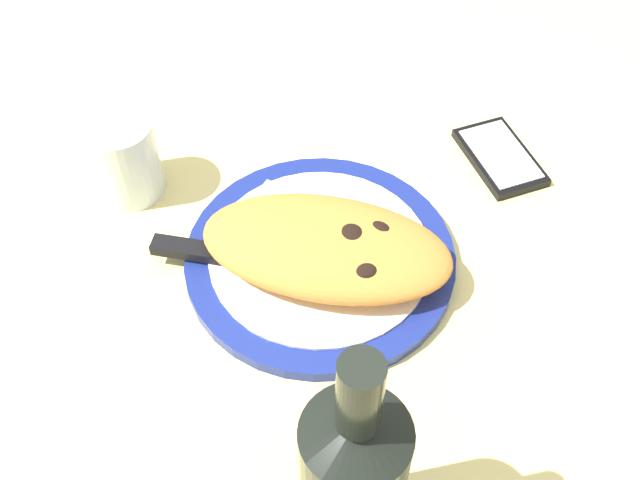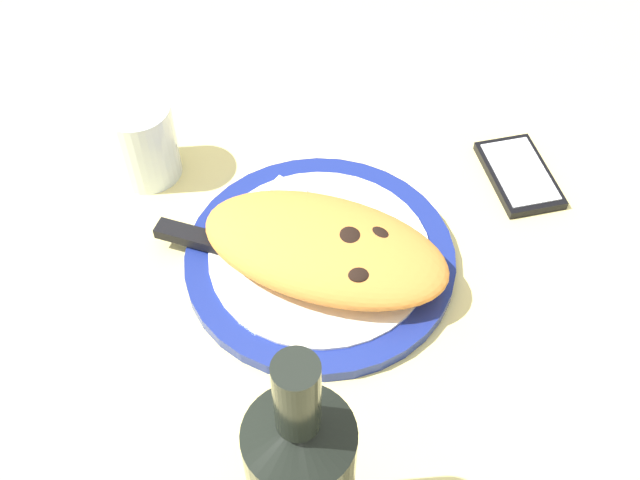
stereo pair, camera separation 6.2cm
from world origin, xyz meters
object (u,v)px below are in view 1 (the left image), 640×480
at_px(smartphone, 500,157).
at_px(knife, 224,256).
at_px(water_glass, 126,162).
at_px(fork, 312,207).
at_px(plate, 320,258).
at_px(calzone, 326,247).

bearing_deg(smartphone, knife, 52.11).
bearing_deg(water_glass, knife, 159.73).
relative_size(fork, smartphone, 1.22).
xyz_separation_m(plate, smartphone, (-0.13, -0.22, -0.00)).
relative_size(calzone, knife, 1.25).
bearing_deg(water_glass, plate, 178.01).
xyz_separation_m(calzone, fork, (0.04, -0.06, -0.02)).
height_order(smartphone, water_glass, water_glass).
bearing_deg(plate, calzone, 140.69).
bearing_deg(fork, plate, 122.72).
bearing_deg(water_glass, smartphone, -149.31).
relative_size(plate, knife, 1.28).
distance_m(plate, water_glass, 0.24).
bearing_deg(water_glass, fork, -168.00).
xyz_separation_m(fork, knife, (0.05, 0.10, 0.00)).
bearing_deg(calzone, plate, -39.31).
relative_size(knife, smartphone, 1.70).
distance_m(fork, smartphone, 0.24).
bearing_deg(calzone, water_glass, -4.03).
distance_m(calzone, fork, 0.08).
height_order(fork, water_glass, water_glass).
bearing_deg(knife, plate, -150.45).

